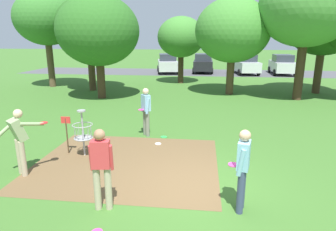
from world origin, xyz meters
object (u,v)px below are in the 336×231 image
Objects in this scene: player_waiting_right at (19,138)px; tree_far_right at (181,37)px; tree_near_left at (233,31)px; parked_car_leftmost at (168,63)px; parked_car_center_right at (245,64)px; player_throwing at (101,165)px; tree_near_right at (98,31)px; frisbee_near_basket at (164,137)px; tree_mid_right at (46,19)px; frisbee_mid_grass at (158,144)px; tree_far_left at (89,25)px; parked_car_rightmost at (282,64)px; disc_golf_basket at (81,131)px; player_foreground_watching at (146,109)px; player_waiting_left at (243,166)px; tree_far_center at (325,23)px; parked_car_center_left at (203,63)px; tree_mid_center at (307,6)px.

tree_far_right reaches higher than player_waiting_right.
parked_car_leftmost is at bearing 115.63° from tree_near_left.
parked_car_center_right is at bearing -0.72° from parked_car_leftmost.
tree_near_right is at bearing 109.46° from player_throwing.
frisbee_near_basket is 0.04× the size of tree_near_left.
player_waiting_right is 0.27× the size of tree_mid_right.
frisbee_mid_grass is at bearing -58.24° from tree_near_right.
tree_far_left is 15.60m from parked_car_center_right.
tree_far_right is at bearing -144.08° from parked_car_rightmost.
player_waiting_right is 4.66m from frisbee_near_basket.
disc_golf_basket is 23.78m from parked_car_rightmost.
player_foreground_watching is 1.38m from frisbee_mid_grass.
tree_near_left is (0.82, 12.68, 2.81)m from player_waiting_left.
player_throwing is at bearing -122.88° from tree_far_center.
tree_mid_right is at bearing 178.63° from tree_far_center.
parked_car_leftmost is at bearing 90.07° from disc_golf_basket.
parked_car_center_left reaches higher than frisbee_near_basket.
player_foreground_watching is 0.40× the size of parked_car_rightmost.
parked_car_rightmost is (9.13, 6.61, -2.48)m from tree_far_right.
tree_mid_right is at bearing -162.97° from tree_far_right.
player_throwing is at bearing -174.18° from player_waiting_left.
tree_mid_center is 1.60× the size of parked_car_center_right.
parked_car_center_left is at bearing 43.23° from tree_mid_right.
parked_car_leftmost is at bearing 100.49° from player_waiting_left.
tree_far_right reaches higher than disc_golf_basket.
parked_car_leftmost is (-1.82, 6.59, -2.48)m from tree_far_right.
tree_near_left is at bearing 62.33° from player_waiting_right.
parked_car_rightmost is at bearing -4.97° from parked_car_center_left.
tree_mid_center is at bearing 49.93° from frisbee_mid_grass.
disc_golf_basket is 0.81× the size of player_waiting_right.
disc_golf_basket is at bearing -70.59° from tree_far_left.
parked_car_rightmost is (3.44, 0.11, 0.00)m from parked_car_center_right.
tree_mid_right is at bearing 173.36° from tree_near_left.
tree_mid_center is 8.95m from tree_far_right.
player_waiting_right is 0.35× the size of tree_far_right.
tree_mid_right reaches higher than parked_car_center_right.
disc_golf_basket reaches higher than frisbee_mid_grass.
parked_car_leftmost is (-0.03, 21.11, 0.17)m from disc_golf_basket.
tree_mid_center reaches higher than player_foreground_watching.
tree_far_left is at bearing -144.56° from parked_car_rightmost.
tree_far_center reaches higher than player_throwing.
player_foreground_watching is 1.16m from frisbee_near_basket.
tree_far_right is (0.25, 12.50, 2.44)m from player_foreground_watching.
parked_car_rightmost reaches higher than player_waiting_left.
frisbee_near_basket is 19.87m from parked_car_center_right.
disc_golf_basket is 0.33× the size of parked_car_rightmost.
tree_far_center is (10.59, 11.35, 3.45)m from disc_golf_basket.
player_throwing is at bearing -58.80° from tree_mid_right.
frisbee_mid_grass is 13.89m from tree_far_center.
tree_near_right is 1.34× the size of parked_car_rightmost.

